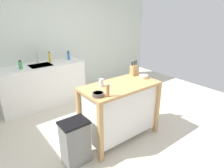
{
  "coord_description": "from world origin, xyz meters",
  "views": [
    {
      "loc": [
        -1.59,
        -2.18,
        1.97
      ],
      "look_at": [
        0.19,
        0.08,
        0.86
      ],
      "focal_mm": 31.43,
      "sensor_mm": 36.0,
      "label": 1
    }
  ],
  "objects_px": {
    "bowl_ceramic_small": "(144,76)",
    "bowl_stoneware_deep": "(98,94)",
    "knife_block": "(134,70)",
    "drinking_cup": "(101,83)",
    "bottle_hand_soap": "(50,58)",
    "kitchen_island": "(120,109)",
    "trash_bin": "(75,142)",
    "bottle_spray_cleaner": "(20,65)",
    "pepper_grinder": "(108,90)",
    "sink_faucet": "(37,59)",
    "bottle_dish_soap": "(68,56)"
  },
  "relations": [
    {
      "from": "knife_block",
      "to": "sink_faucet",
      "type": "bearing_deg",
      "value": 118.43
    },
    {
      "from": "drinking_cup",
      "to": "trash_bin",
      "type": "xyz_separation_m",
      "value": [
        -0.57,
        -0.19,
        -0.65
      ]
    },
    {
      "from": "drinking_cup",
      "to": "bottle_hand_soap",
      "type": "relative_size",
      "value": 0.48
    },
    {
      "from": "bowl_ceramic_small",
      "to": "sink_faucet",
      "type": "xyz_separation_m",
      "value": [
        -1.03,
        2.07,
        0.06
      ]
    },
    {
      "from": "bottle_spray_cleaner",
      "to": "trash_bin",
      "type": "bearing_deg",
      "value": -87.43
    },
    {
      "from": "drinking_cup",
      "to": "bottle_hand_soap",
      "type": "distance_m",
      "value": 1.87
    },
    {
      "from": "trash_bin",
      "to": "bottle_spray_cleaner",
      "type": "xyz_separation_m",
      "value": [
        -0.09,
        1.94,
        0.65
      ]
    },
    {
      "from": "trash_bin",
      "to": "kitchen_island",
      "type": "bearing_deg",
      "value": 5.16
    },
    {
      "from": "bowl_ceramic_small",
      "to": "bottle_dish_soap",
      "type": "relative_size",
      "value": 0.71
    },
    {
      "from": "bowl_stoneware_deep",
      "to": "pepper_grinder",
      "type": "distance_m",
      "value": 0.14
    },
    {
      "from": "drinking_cup",
      "to": "bottle_dish_soap",
      "type": "relative_size",
      "value": 0.56
    },
    {
      "from": "bottle_hand_soap",
      "to": "kitchen_island",
      "type": "bearing_deg",
      "value": -81.6
    },
    {
      "from": "drinking_cup",
      "to": "pepper_grinder",
      "type": "distance_m",
      "value": 0.37
    },
    {
      "from": "drinking_cup",
      "to": "sink_faucet",
      "type": "distance_m",
      "value": 1.97
    },
    {
      "from": "pepper_grinder",
      "to": "trash_bin",
      "type": "height_order",
      "value": "pepper_grinder"
    },
    {
      "from": "bowl_ceramic_small",
      "to": "bowl_stoneware_deep",
      "type": "bearing_deg",
      "value": -172.16
    },
    {
      "from": "knife_block",
      "to": "bottle_dish_soap",
      "type": "xyz_separation_m",
      "value": [
        -0.34,
        1.76,
        -0.02
      ]
    },
    {
      "from": "kitchen_island",
      "to": "bowl_stoneware_deep",
      "type": "relative_size",
      "value": 7.65
    },
    {
      "from": "knife_block",
      "to": "pepper_grinder",
      "type": "distance_m",
      "value": 0.98
    },
    {
      "from": "bowl_ceramic_small",
      "to": "trash_bin",
      "type": "height_order",
      "value": "bowl_ceramic_small"
    },
    {
      "from": "sink_faucet",
      "to": "bottle_spray_cleaner",
      "type": "relative_size",
      "value": 1.24
    },
    {
      "from": "bowl_ceramic_small",
      "to": "bottle_hand_soap",
      "type": "distance_m",
      "value": 2.14
    },
    {
      "from": "knife_block",
      "to": "bowl_stoneware_deep",
      "type": "xyz_separation_m",
      "value": [
        -0.97,
        -0.35,
        -0.06
      ]
    },
    {
      "from": "knife_block",
      "to": "drinking_cup",
      "type": "height_order",
      "value": "knife_block"
    },
    {
      "from": "bottle_spray_cleaner",
      "to": "bowl_stoneware_deep",
      "type": "bearing_deg",
      "value": -77.87
    },
    {
      "from": "bottle_dish_soap",
      "to": "bottle_spray_cleaner",
      "type": "bearing_deg",
      "value": -174.3
    },
    {
      "from": "bowl_stoneware_deep",
      "to": "bowl_ceramic_small",
      "type": "height_order",
      "value": "bowl_stoneware_deep"
    },
    {
      "from": "knife_block",
      "to": "bowl_ceramic_small",
      "type": "xyz_separation_m",
      "value": [
        0.02,
        -0.21,
        -0.06
      ]
    },
    {
      "from": "bowl_stoneware_deep",
      "to": "drinking_cup",
      "type": "distance_m",
      "value": 0.35
    },
    {
      "from": "bowl_stoneware_deep",
      "to": "trash_bin",
      "type": "relative_size",
      "value": 0.25
    },
    {
      "from": "bottle_spray_cleaner",
      "to": "bottle_hand_soap",
      "type": "distance_m",
      "value": 0.64
    },
    {
      "from": "kitchen_island",
      "to": "bottle_dish_soap",
      "type": "bearing_deg",
      "value": 86.1
    },
    {
      "from": "drinking_cup",
      "to": "trash_bin",
      "type": "relative_size",
      "value": 0.18
    },
    {
      "from": "bottle_spray_cleaner",
      "to": "bottle_dish_soap",
      "type": "bearing_deg",
      "value": 5.7
    },
    {
      "from": "knife_block",
      "to": "bottle_hand_soap",
      "type": "relative_size",
      "value": 1.04
    },
    {
      "from": "bowl_ceramic_small",
      "to": "bottle_hand_soap",
      "type": "relative_size",
      "value": 0.61
    },
    {
      "from": "drinking_cup",
      "to": "bottle_hand_soap",
      "type": "bearing_deg",
      "value": 90.9
    },
    {
      "from": "bottle_hand_soap",
      "to": "bottle_dish_soap",
      "type": "bearing_deg",
      "value": -2.0
    },
    {
      "from": "pepper_grinder",
      "to": "bottle_hand_soap",
      "type": "relative_size",
      "value": 0.76
    },
    {
      "from": "knife_block",
      "to": "drinking_cup",
      "type": "distance_m",
      "value": 0.75
    },
    {
      "from": "kitchen_island",
      "to": "drinking_cup",
      "type": "xyz_separation_m",
      "value": [
        -0.26,
        0.12,
        0.46
      ]
    },
    {
      "from": "kitchen_island",
      "to": "bottle_hand_soap",
      "type": "height_order",
      "value": "bottle_hand_soap"
    },
    {
      "from": "bottle_spray_cleaner",
      "to": "sink_faucet",
      "type": "bearing_deg",
      "value": 27.53
    },
    {
      "from": "kitchen_island",
      "to": "bottle_dish_soap",
      "type": "distance_m",
      "value": 2.03
    },
    {
      "from": "kitchen_island",
      "to": "bottle_hand_soap",
      "type": "bearing_deg",
      "value": 98.4
    },
    {
      "from": "trash_bin",
      "to": "bottle_spray_cleaner",
      "type": "height_order",
      "value": "bottle_spray_cleaner"
    },
    {
      "from": "bottle_hand_soap",
      "to": "drinking_cup",
      "type": "bearing_deg",
      "value": -89.1
    },
    {
      "from": "knife_block",
      "to": "pepper_grinder",
      "type": "relative_size",
      "value": 1.38
    },
    {
      "from": "bowl_stoneware_deep",
      "to": "bottle_hand_soap",
      "type": "xyz_separation_m",
      "value": [
        0.2,
        2.12,
        0.06
      ]
    },
    {
      "from": "knife_block",
      "to": "trash_bin",
      "type": "xyz_separation_m",
      "value": [
        -1.31,
        -0.28,
        -0.68
      ]
    }
  ]
}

